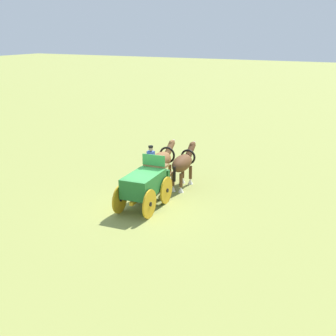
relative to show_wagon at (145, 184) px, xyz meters
The scene contains 4 objects.
ground_plane 1.20m from the show_wagon, behind, with size 220.00×220.00×0.00m, color olive.
show_wagon is the anchor object (origin of this frame).
draft_horse_near 3.48m from the show_wagon, 15.23° to the left, with size 3.25×1.13×2.18m.
draft_horse_off 3.50m from the show_wagon, ahead, with size 3.14×1.02×2.21m.
Camera 1 is at (-17.21, -10.28, 8.30)m, focal length 47.26 mm.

